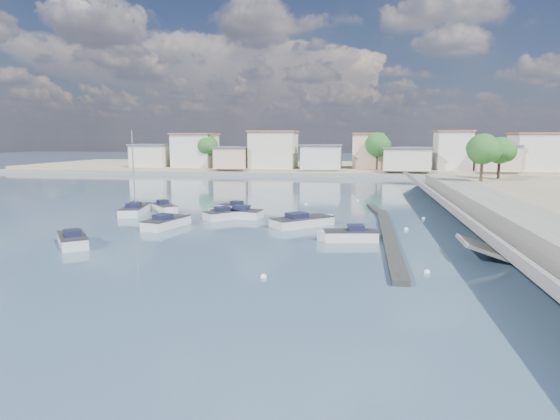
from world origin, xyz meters
name	(u,v)px	position (x,y,z in m)	size (l,w,h in m)	color
ground	(328,194)	(0.00, 40.00, 0.00)	(400.00, 400.00, 0.00)	#314C63
seawall_walkway	(528,224)	(18.50, 13.00, 0.90)	(5.00, 90.00, 1.80)	slate
breakwater	(385,229)	(6.90, 12.69, 0.17)	(2.00, 31.02, 0.35)	black
far_shore_land	(342,168)	(0.00, 92.00, 0.70)	(160.00, 40.00, 1.40)	gray
far_shore_quay	(338,175)	(0.00, 71.00, 0.40)	(160.00, 2.50, 0.80)	slate
far_town	(389,153)	(10.71, 76.92, 4.93)	(113.01, 12.80, 8.35)	beige
shore_trees	(380,148)	(8.34, 68.11, 6.22)	(74.56, 38.32, 7.92)	#38281E
motorboat_a	(72,240)	(-16.68, 3.17, 0.38)	(4.24, 4.66, 1.48)	silver
motorboat_b	(228,215)	(-8.34, 16.56, 0.38)	(4.32, 4.37, 1.48)	silver
motorboat_c	(234,214)	(-7.95, 17.42, 0.38)	(5.85, 2.77, 1.48)	silver
motorboat_d	(347,236)	(3.77, 8.22, 0.38)	(4.78, 2.45, 1.48)	silver
motorboat_e	(168,223)	(-12.51, 11.44, 0.38)	(3.11, 5.63, 1.48)	silver
motorboat_f	(233,209)	(-9.03, 20.84, 0.38)	(4.12, 3.20, 1.48)	silver
motorboat_g	(165,209)	(-16.33, 19.45, 0.38)	(4.01, 4.11, 1.48)	silver
motorboat_h	(305,222)	(-0.29, 14.04, 0.38)	(5.86, 5.57, 1.48)	silver
sailboat	(136,209)	(-19.09, 18.21, 0.41)	(3.35, 6.81, 9.00)	silver
mooring_buoys	(364,225)	(5.07, 15.08, 0.05)	(13.15, 35.37, 0.40)	white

